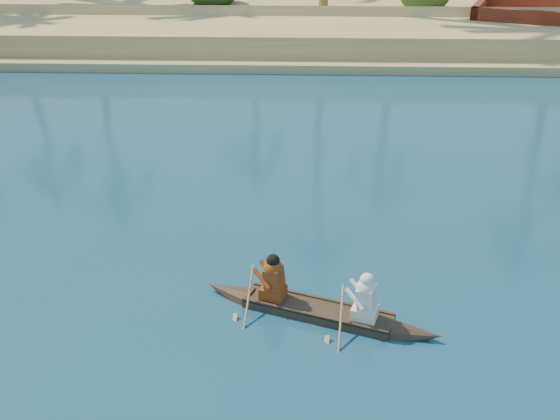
# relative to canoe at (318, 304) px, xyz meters

# --- Properties ---
(shrub_cluster) EXTENTS (100.00, 6.00, 2.40)m
(shrub_cluster) POSITION_rel_canoe_xyz_m (-8.00, 25.96, 0.97)
(shrub_cluster) COLOR #1C3814
(shrub_cluster) RESTS_ON ground
(canoe) EXTENTS (4.29, 1.97, 1.20)m
(canoe) POSITION_rel_canoe_xyz_m (0.00, 0.00, 0.00)
(canoe) COLOR #3C2B20
(canoe) RESTS_ON ground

